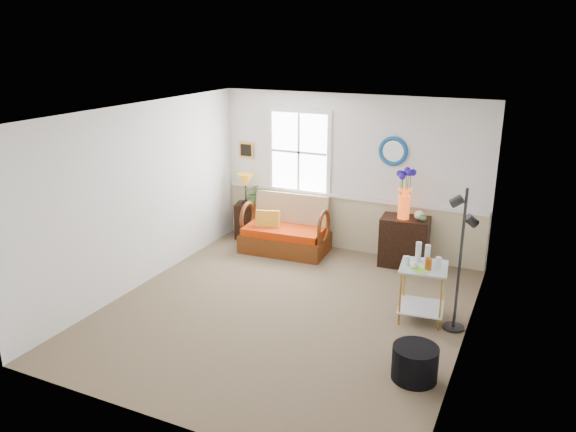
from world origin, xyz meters
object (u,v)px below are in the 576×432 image
at_px(floor_lamp, 460,261).
at_px(ottoman, 415,363).
at_px(loveseat, 285,225).
at_px(lamp_stand, 247,220).
at_px(cabinet, 404,242).
at_px(side_table, 422,293).

height_order(floor_lamp, ottoman, floor_lamp).
bearing_deg(floor_lamp, ottoman, -104.09).
relative_size(loveseat, lamp_stand, 2.22).
height_order(lamp_stand, cabinet, cabinet).
xyz_separation_m(cabinet, floor_lamp, (1.07, -1.74, 0.51)).
xyz_separation_m(cabinet, ottoman, (0.87, -3.01, -0.21)).
xyz_separation_m(lamp_stand, floor_lamp, (3.94, -1.82, 0.58)).
xyz_separation_m(lamp_stand, ottoman, (3.74, -3.09, -0.13)).
relative_size(lamp_stand, side_table, 0.87).
distance_m(lamp_stand, cabinet, 2.87).
height_order(lamp_stand, floor_lamp, floor_lamp).
bearing_deg(cabinet, lamp_stand, 173.90).
bearing_deg(loveseat, lamp_stand, 156.59).
distance_m(loveseat, cabinet, 1.96).
bearing_deg(ottoman, side_table, 99.75).
xyz_separation_m(loveseat, ottoman, (2.82, -2.76, -0.27)).
relative_size(side_table, ottoman, 1.50).
bearing_deg(ottoman, lamp_stand, 140.39).
bearing_deg(ottoman, loveseat, 135.55).
bearing_deg(ottoman, floor_lamp, 81.03).
xyz_separation_m(side_table, floor_lamp, (0.43, -0.08, 0.54)).
xyz_separation_m(loveseat, cabinet, (1.95, 0.25, -0.07)).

